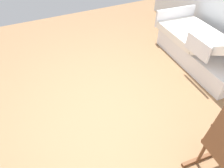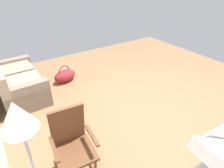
{
  "view_description": "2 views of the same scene",
  "coord_description": "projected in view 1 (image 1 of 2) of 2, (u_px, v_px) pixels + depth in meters",
  "views": [
    {
      "loc": [
        1.01,
        2.25,
        2.4
      ],
      "look_at": [
        0.13,
        0.46,
        0.66
      ],
      "focal_mm": 33.36,
      "sensor_mm": 36.0,
      "label": 1
    },
    {
      "loc": [
        -2.21,
        2.25,
        2.4
      ],
      "look_at": [
        0.25,
        0.61,
        0.63
      ],
      "focal_mm": 30.11,
      "sensor_mm": 36.0,
      "label": 2
    }
  ],
  "objects": [
    {
      "name": "hospital_bed",
      "position": [
        205.0,
        49.0,
        3.94
      ],
      "size": [
        1.16,
        2.14,
        1.08
      ],
      "color": "silver",
      "rests_on": "ground"
    },
    {
      "name": "ground_plane",
      "position": [
        107.0,
        95.0,
        3.43
      ],
      "size": [
        6.96,
        6.96,
        0.0
      ],
      "primitive_type": "plane",
      "color": "olive"
    }
  ]
}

